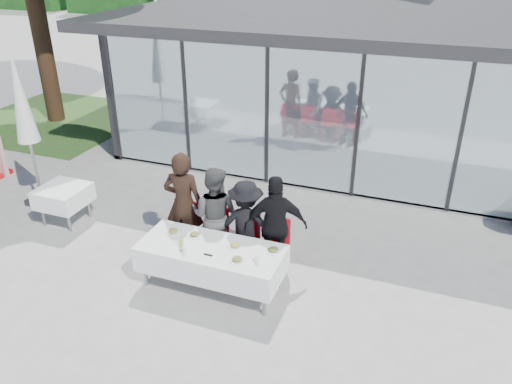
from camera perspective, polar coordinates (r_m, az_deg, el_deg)
ground at (r=7.93m, az=-2.35°, el=-11.93°), size 90.00×90.00×0.00m
pavilion at (r=14.13m, az=18.84°, el=13.94°), size 14.80×8.80×3.44m
dining_table at (r=7.85m, az=-5.12°, el=-7.56°), size 2.26×0.96×0.75m
diner_a at (r=8.58m, az=-8.25°, el=-1.37°), size 0.77×0.77×1.89m
diner_chair_a at (r=8.76m, az=-8.16°, el=-3.80°), size 0.44×0.44×0.97m
diner_b at (r=8.39m, az=-4.75°, el=-2.58°), size 0.89×0.89×1.71m
diner_chair_b at (r=8.53m, az=-4.74°, el=-4.51°), size 0.44×0.44×0.97m
diner_c at (r=8.23m, az=-1.16°, el=-3.73°), size 1.20×1.20×1.55m
diner_chair_c at (r=8.33m, az=-1.21°, el=-5.23°), size 0.44×0.44×0.97m
diner_d at (r=8.03m, az=2.29°, el=-3.86°), size 1.28×1.28×1.72m
diner_chair_d at (r=8.18m, az=2.19°, el=-5.91°), size 0.44×0.44×0.97m
plate_a at (r=8.15m, az=-9.45°, el=-4.45°), size 0.24×0.24×0.07m
plate_b at (r=8.01m, az=-7.02°, el=-4.86°), size 0.24×0.24×0.07m
plate_c at (r=7.69m, az=-2.38°, el=-6.15°), size 0.24×0.24×0.07m
plate_d at (r=7.59m, az=2.02°, el=-6.64°), size 0.24×0.24×0.07m
plate_extra at (r=7.38m, az=-2.15°, el=-7.73°), size 0.24×0.24×0.07m
juice_bottle at (r=7.74m, az=-8.53°, el=-5.81°), size 0.06×0.06×0.15m
drinking_glasses at (r=7.44m, az=-4.12°, el=-7.22°), size 1.18×0.23×0.10m
folded_eyeglasses at (r=7.54m, az=-5.49°, el=-7.16°), size 0.14×0.03×0.01m
spare_table_left at (r=10.30m, az=-21.15°, el=-0.45°), size 0.86×0.86×0.74m
market_umbrella at (r=10.78m, az=-25.06°, el=8.29°), size 0.50×0.50×3.00m
grass_patch at (r=16.76m, az=-21.79°, el=7.71°), size 5.00×5.00×0.02m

